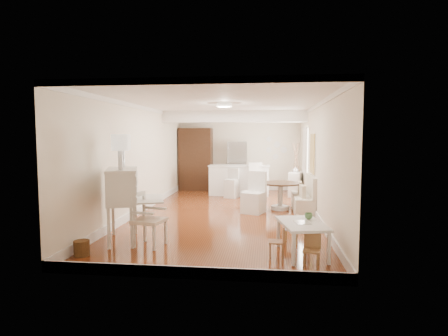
% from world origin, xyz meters
% --- Properties ---
extents(room, '(9.00, 9.04, 2.82)m').
position_xyz_m(room, '(0.04, 0.32, 1.98)').
color(room, brown).
rests_on(room, ground).
extents(secretary_bureau, '(1.39, 1.41, 1.40)m').
position_xyz_m(secretary_bureau, '(-1.70, -2.73, 0.70)').
color(secretary_bureau, white).
rests_on(secretary_bureau, ground).
extents(gustavian_armchair, '(0.67, 0.67, 0.98)m').
position_xyz_m(gustavian_armchair, '(-1.10, -3.00, 0.49)').
color(gustavian_armchair, silver).
rests_on(gustavian_armchair, ground).
extents(wicker_basket, '(0.29, 0.29, 0.26)m').
position_xyz_m(wicker_basket, '(-2.05, -3.69, 0.13)').
color(wicker_basket, '#56361A').
rests_on(wicker_basket, ground).
extents(kids_table, '(0.88, 1.23, 0.56)m').
position_xyz_m(kids_table, '(1.63, -3.22, 0.28)').
color(kids_table, white).
rests_on(kids_table, ground).
extents(kids_chair_a, '(0.26, 0.26, 0.54)m').
position_xyz_m(kids_chair_a, '(1.20, -3.40, 0.27)').
color(kids_chair_a, '#9F6C48').
rests_on(kids_chair_a, ground).
extents(kids_chair_b, '(0.30, 0.30, 0.53)m').
position_xyz_m(kids_chair_b, '(1.49, -2.48, 0.27)').
color(kids_chair_b, tan).
rests_on(kids_chair_b, ground).
extents(kids_chair_c, '(0.31, 0.31, 0.53)m').
position_xyz_m(kids_chair_c, '(1.72, -3.79, 0.27)').
color(kids_chair_c, '#976D44').
rests_on(kids_chair_c, ground).
extents(banquette, '(0.52, 1.60, 0.98)m').
position_xyz_m(banquette, '(1.99, 0.50, 0.49)').
color(banquette, silver).
rests_on(banquette, ground).
extents(dining_table, '(1.14, 1.14, 0.74)m').
position_xyz_m(dining_table, '(1.41, 0.74, 0.37)').
color(dining_table, '#402614').
rests_on(dining_table, ground).
extents(slip_chair_near, '(0.68, 0.69, 1.08)m').
position_xyz_m(slip_chair_near, '(0.69, 0.19, 0.54)').
color(slip_chair_near, white).
rests_on(slip_chair_near, ground).
extents(slip_chair_far, '(0.65, 0.65, 0.95)m').
position_xyz_m(slip_chair_far, '(0.64, 0.79, 0.48)').
color(slip_chair_far, white).
rests_on(slip_chair_far, ground).
extents(breakfast_counter, '(2.05, 0.65, 1.03)m').
position_xyz_m(breakfast_counter, '(0.10, 3.10, 0.52)').
color(breakfast_counter, white).
rests_on(breakfast_counter, ground).
extents(bar_stool_left, '(0.49, 0.49, 0.96)m').
position_xyz_m(bar_stool_left, '(-0.11, 2.53, 0.48)').
color(bar_stool_left, silver).
rests_on(bar_stool_left, ground).
extents(bar_stool_right, '(0.53, 0.53, 1.14)m').
position_xyz_m(bar_stool_right, '(0.69, 2.60, 0.57)').
color(bar_stool_right, white).
rests_on(bar_stool_right, ground).
extents(pantry_cabinet, '(1.20, 0.60, 2.30)m').
position_xyz_m(pantry_cabinet, '(-1.60, 4.18, 1.15)').
color(pantry_cabinet, '#381E11').
rests_on(pantry_cabinet, ground).
extents(fridge, '(0.75, 0.65, 1.80)m').
position_xyz_m(fridge, '(0.30, 4.15, 0.90)').
color(fridge, silver).
rests_on(fridge, ground).
extents(sideboard, '(0.54, 0.90, 0.80)m').
position_xyz_m(sideboard, '(2.00, 3.18, 0.40)').
color(sideboard, beige).
rests_on(sideboard, ground).
extents(pencil_cup, '(0.17, 0.17, 0.11)m').
position_xyz_m(pencil_cup, '(1.76, -2.95, 0.61)').
color(pencil_cup, '#579054').
rests_on(pencil_cup, kids_table).
extents(branch_vase, '(0.22, 0.22, 0.19)m').
position_xyz_m(branch_vase, '(1.98, 3.19, 0.89)').
color(branch_vase, silver).
rests_on(branch_vase, sideboard).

